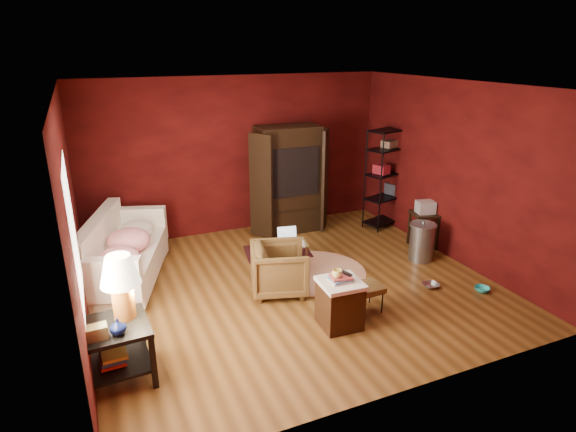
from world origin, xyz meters
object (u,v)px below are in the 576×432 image
(sofa, at_px, (126,256))
(hamper, at_px, (340,303))
(tv_armoire, at_px, (288,178))
(armchair, at_px, (279,267))
(side_table, at_px, (118,307))
(laptop_desk, at_px, (289,246))
(wire_shelving, at_px, (389,173))

(sofa, xyz_separation_m, hamper, (2.26, -2.28, -0.08))
(sofa, xyz_separation_m, tv_armoire, (2.98, 0.96, 0.62))
(hamper, distance_m, tv_armoire, 3.39)
(sofa, xyz_separation_m, armchair, (1.91, -1.19, -0.01))
(sofa, bearing_deg, side_table, -166.04)
(sofa, xyz_separation_m, laptop_desk, (2.29, -0.64, 0.02))
(hamper, height_order, wire_shelving, wire_shelving)
(side_table, relative_size, hamper, 1.91)
(sofa, xyz_separation_m, wire_shelving, (4.81, 0.47, 0.62))
(armchair, bearing_deg, hamper, -145.91)
(sofa, relative_size, armchair, 2.63)
(laptop_desk, xyz_separation_m, tv_armoire, (0.69, 1.59, 0.59))
(armchair, bearing_deg, wire_shelving, -43.57)
(armchair, bearing_deg, sofa, 74.77)
(laptop_desk, bearing_deg, sofa, 174.90)
(hamper, height_order, laptop_desk, hamper)
(hamper, distance_m, wire_shelving, 3.82)
(sofa, bearing_deg, armchair, -101.07)
(hamper, bearing_deg, sofa, 134.66)
(armchair, height_order, tv_armoire, tv_armoire)
(armchair, bearing_deg, side_table, 131.59)
(sofa, relative_size, laptop_desk, 2.99)
(sofa, bearing_deg, wire_shelving, -63.60)
(hamper, bearing_deg, wire_shelving, 47.19)
(laptop_desk, height_order, tv_armoire, tv_armoire)
(laptop_desk, bearing_deg, armchair, -114.21)
(side_table, height_order, laptop_desk, side_table)
(sofa, bearing_deg, hamper, -114.56)
(laptop_desk, relative_size, wire_shelving, 0.36)
(side_table, bearing_deg, hamper, -1.89)
(sofa, height_order, armchair, sofa)
(sofa, relative_size, hamper, 2.89)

